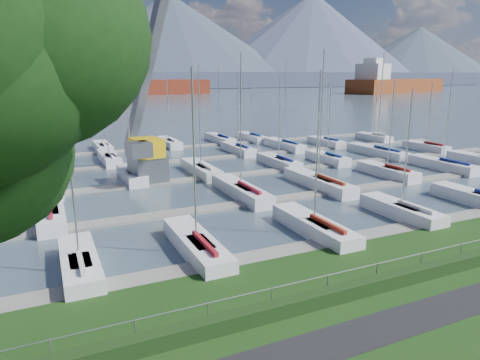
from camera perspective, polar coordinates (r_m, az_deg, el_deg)
path at (r=20.12m, az=19.18°, el=-17.89°), size 160.00×2.00×0.04m
water at (r=275.44m, az=-22.59°, el=10.65°), size 800.00×540.00×0.20m
hedge at (r=21.61m, az=14.37°, el=-14.15°), size 80.00×0.70×0.70m
fence at (r=21.50m, az=13.83°, el=-11.72°), size 80.00×0.04×0.04m
foothill at (r=345.20m, az=-23.27°, el=12.11°), size 900.00×80.00×12.00m
mountains at (r=421.61m, az=-23.17°, el=17.81°), size 1190.00×360.00×115.00m
docks at (r=44.09m, az=-7.65°, el=-0.09°), size 90.00×41.60×0.25m
crane at (r=44.45m, az=-12.23°, el=7.11°), size 6.37×13.22×22.35m
cargo_ship_mid at (r=237.37m, az=-17.84°, el=11.62°), size 104.95×22.32×21.50m
cargo_ship_east at (r=277.38m, az=19.92°, el=11.74°), size 87.57×43.97×21.50m
sailboat_fleet at (r=45.62m, az=-11.34°, el=7.38°), size 75.34×49.49×13.63m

